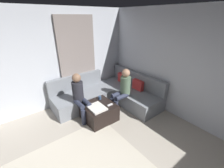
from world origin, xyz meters
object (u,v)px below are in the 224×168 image
at_px(game_remote, 110,105).
at_px(person_on_couch_side, 80,95).
at_px(sectional_couch, 109,94).
at_px(ottoman, 99,112).
at_px(coffee_mug, 100,98).
at_px(person_on_couch_back, 123,89).

height_order(game_remote, person_on_couch_side, person_on_couch_side).
xyz_separation_m(game_remote, person_on_couch_side, (-0.54, -0.54, 0.23)).
height_order(sectional_couch, ottoman, sectional_couch).
distance_m(ottoman, game_remote, 0.36).
bearing_deg(person_on_couch_side, game_remote, 134.94).
height_order(sectional_couch, coffee_mug, sectional_couch).
relative_size(ottoman, person_on_couch_side, 0.63).
relative_size(sectional_couch, ottoman, 3.36).
bearing_deg(coffee_mug, person_on_couch_side, -105.73).
distance_m(game_remote, person_on_couch_back, 0.61).
bearing_deg(coffee_mug, sectional_couch, 118.30).
relative_size(sectional_couch, coffee_mug, 26.84).
bearing_deg(sectional_couch, person_on_couch_side, -81.88).
height_order(ottoman, coffee_mug, coffee_mug).
relative_size(sectional_couch, person_on_couch_side, 2.12).
xyz_separation_m(coffee_mug, game_remote, (0.40, 0.04, -0.04)).
relative_size(ottoman, coffee_mug, 8.00).
relative_size(ottoman, game_remote, 5.07).
height_order(coffee_mug, person_on_couch_side, person_on_couch_side).
bearing_deg(person_on_couch_back, ottoman, 87.95).
distance_m(sectional_couch, person_on_couch_back, 0.66).
distance_m(game_remote, person_on_couch_side, 0.80).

